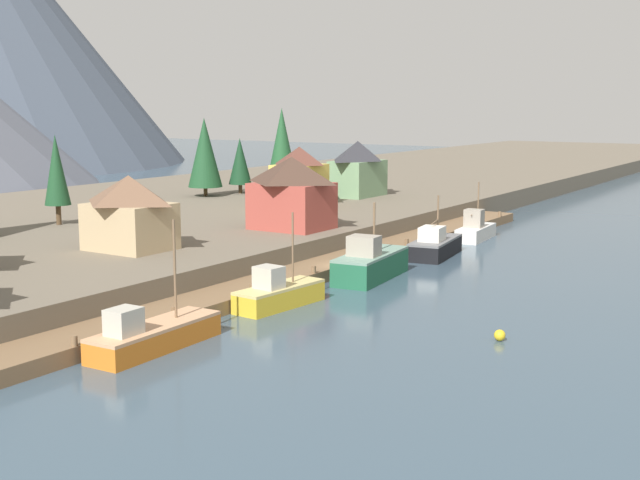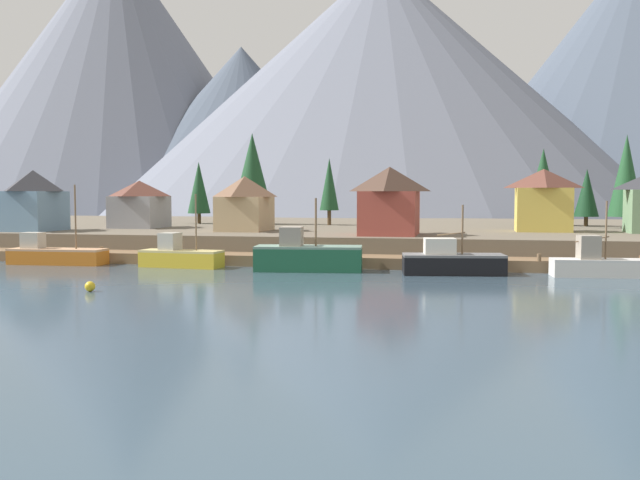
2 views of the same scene
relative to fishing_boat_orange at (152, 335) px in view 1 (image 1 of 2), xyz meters
name	(u,v)px [view 1 (image 1 of 2)]	position (x,y,z in m)	size (l,w,h in m)	color
ground_plane	(165,259)	(23.77, 21.57, -1.42)	(400.00, 400.00, 1.00)	#384C5B
dock	(322,269)	(23.77, 3.56, -0.41)	(80.00, 4.00, 1.60)	brown
shoreline_bank	(78,231)	(23.77, 33.57, 0.33)	(400.00, 56.00, 2.50)	#665B4C
fishing_boat_orange	(152,335)	(0.00, 0.00, 0.00)	(9.18, 2.87, 7.46)	#CC6B1E
fishing_boat_yellow	(278,293)	(12.49, -0.03, 0.08)	(7.64, 2.98, 6.60)	gold
fishing_boat_green	(370,264)	(24.41, -0.71, 0.36)	(9.41, 4.19, 6.25)	#1E5B3D
fishing_boat_black	(435,246)	(36.63, -0.73, 0.13)	(8.60, 4.22, 5.71)	black
fishing_boat_white	(475,230)	(47.98, -0.07, 0.11)	(7.35, 3.02, 6.06)	silver
house_tan	(130,212)	(13.61, 15.55, 4.68)	(5.35, 6.68, 6.05)	tan
house_red	(292,192)	(30.18, 11.12, 5.07)	(5.82, 7.15, 6.81)	#9E4238
house_yellow	(299,175)	(45.89, 21.03, 5.06)	(6.07, 4.86, 6.82)	gold
house_green	(358,168)	(58.03, 20.31, 5.19)	(7.70, 4.96, 7.04)	#6B8E66
conifer_near_right	(56,170)	(19.95, 31.85, 6.92)	(2.52, 2.52, 8.81)	#4C3823
conifer_mid_left	(282,145)	(56.28, 30.91, 7.85)	(4.07, 4.07, 11.18)	#4C3823
conifer_mid_right	(205,152)	(47.31, 36.56, 7.17)	(4.37, 4.37, 9.99)	#4C3823
conifer_back_right	(240,161)	(52.48, 34.99, 5.82)	(3.04, 3.04, 7.27)	#4C3823
channel_buoy	(500,335)	(12.90, -16.31, -0.57)	(0.70, 0.70, 0.70)	gold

